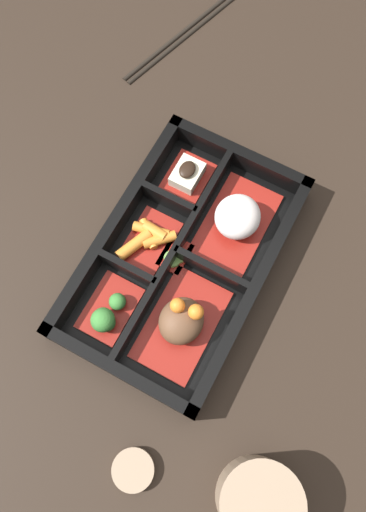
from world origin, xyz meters
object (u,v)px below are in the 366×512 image
(bowl_rice, at_px, (237,219))
(tea_cup, at_px, (259,501))
(sauce_dish, at_px, (133,470))
(chopsticks, at_px, (181,36))

(bowl_rice, height_order, tea_cup, tea_cup)
(bowl_rice, xyz_separation_m, tea_cup, (0.27, 0.16, 0.00))
(sauce_dish, bearing_deg, bowl_rice, -174.67)
(bowl_rice, distance_m, chopsticks, 0.31)
(tea_cup, bearing_deg, bowl_rice, -149.81)
(bowl_rice, height_order, chopsticks, bowl_rice)
(tea_cup, height_order, sauce_dish, tea_cup)
(chopsticks, bearing_deg, sauce_dish, 23.22)
(bowl_rice, distance_m, tea_cup, 0.31)
(tea_cup, relative_size, sauce_dish, 1.83)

